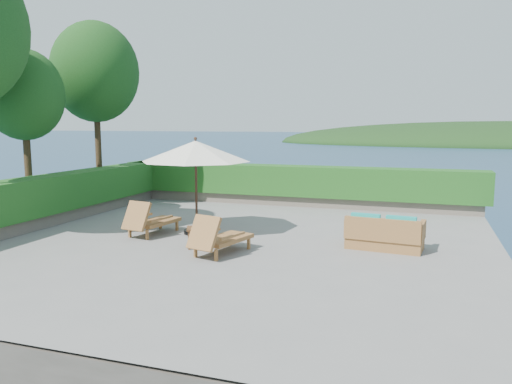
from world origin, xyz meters
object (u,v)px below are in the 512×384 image
(patio_umbrella, at_px, (196,152))
(side_table, at_px, (197,231))
(lounge_left, at_px, (150,220))
(lounge_right, at_px, (219,237))
(wicker_loveseat, at_px, (384,235))

(patio_umbrella, distance_m, side_table, 2.23)
(patio_umbrella, xyz_separation_m, lounge_left, (-1.03, -0.54, -1.69))
(patio_umbrella, height_order, side_table, patio_umbrella)
(patio_umbrella, xyz_separation_m, lounge_right, (1.33, -1.72, -1.69))
(lounge_right, bearing_deg, lounge_left, 168.18)
(side_table, bearing_deg, patio_umbrella, 115.39)
(patio_umbrella, height_order, lounge_left, patio_umbrella)
(patio_umbrella, relative_size, wicker_loveseat, 1.92)
(lounge_left, distance_m, side_table, 1.84)
(lounge_left, bearing_deg, lounge_right, -17.18)
(lounge_left, relative_size, side_table, 2.84)
(lounge_right, distance_m, side_table, 0.81)
(wicker_loveseat, bearing_deg, patio_umbrella, -175.49)
(side_table, bearing_deg, wicker_loveseat, 16.96)
(patio_umbrella, distance_m, lounge_right, 2.76)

